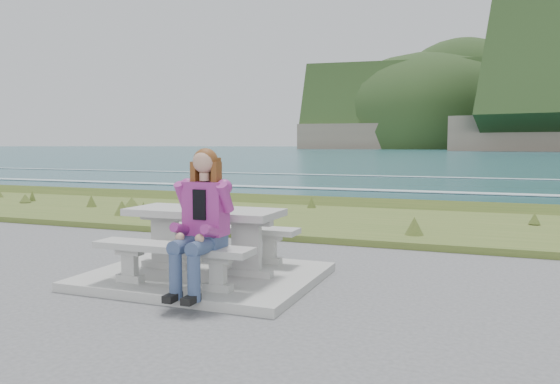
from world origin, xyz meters
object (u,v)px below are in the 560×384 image
at_px(bench_landward, 172,254).
at_px(seated_woman, 198,241).
at_px(picnic_table, 204,223).
at_px(bench_seaward, 231,234).

height_order(bench_landward, seated_woman, seated_woman).
xyz_separation_m(picnic_table, bench_landward, (0.00, -0.70, -0.23)).
xyz_separation_m(bench_landward, bench_seaward, (0.00, 1.40, 0.00)).
relative_size(picnic_table, bench_landward, 1.00).
bearing_deg(bench_landward, bench_seaward, 90.00).
distance_m(picnic_table, bench_seaward, 0.74).
relative_size(bench_seaward, seated_woman, 1.23).
bearing_deg(picnic_table, seated_woman, -64.71).
bearing_deg(seated_woman, picnic_table, 115.77).
relative_size(picnic_table, bench_seaward, 1.00).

